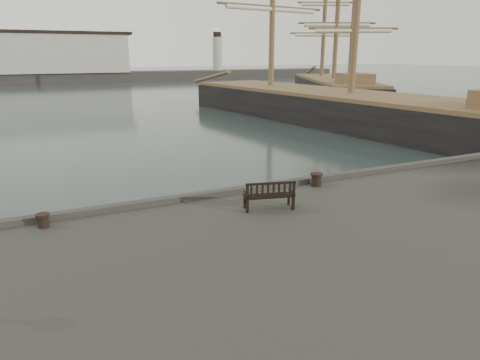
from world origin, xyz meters
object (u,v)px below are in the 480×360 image
(bench, at_px, (269,200))
(bollard_left, at_px, (43,220))
(bollard_right, at_px, (316,180))
(tall_ship_far, at_px, (333,94))
(tall_ship_main, at_px, (349,116))

(bench, relative_size, bollard_left, 4.22)
(bench, height_order, bollard_right, bench)
(bollard_left, xyz_separation_m, tall_ship_far, (36.41, 36.12, -0.92))
(bollard_right, bearing_deg, bench, -152.86)
(bollard_left, height_order, tall_ship_far, tall_ship_far)
(bollard_left, distance_m, bollard_right, 8.63)
(bench, bearing_deg, bollard_right, 41.23)
(bollard_left, relative_size, tall_ship_far, 0.01)
(tall_ship_main, xyz_separation_m, tall_ship_far, (11.77, 18.10, 0.05))
(bench, relative_size, bollard_right, 3.44)
(tall_ship_far, bearing_deg, bollard_right, -103.38)
(bollard_right, relative_size, tall_ship_main, 0.01)
(bench, xyz_separation_m, tall_ship_main, (18.60, 19.34, -1.06))
(bollard_left, relative_size, tall_ship_main, 0.01)
(bollard_left, relative_size, bollard_right, 0.81)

